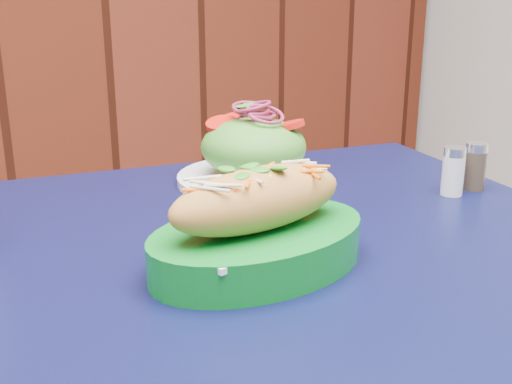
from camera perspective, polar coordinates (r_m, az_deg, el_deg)
cafe_table at (r=0.72m, az=2.05°, el=-12.22°), size 0.95×0.95×0.75m
banh_mi_basket at (r=0.64m, az=0.21°, el=-3.08°), size 0.25×0.17×0.11m
salad_plate at (r=0.92m, az=-0.22°, el=3.54°), size 0.22×0.22×0.12m
salt_shaker at (r=0.90m, az=17.12°, el=1.78°), size 0.03×0.03×0.07m
pepper_shaker at (r=0.94m, az=18.90°, el=2.18°), size 0.03×0.03×0.07m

